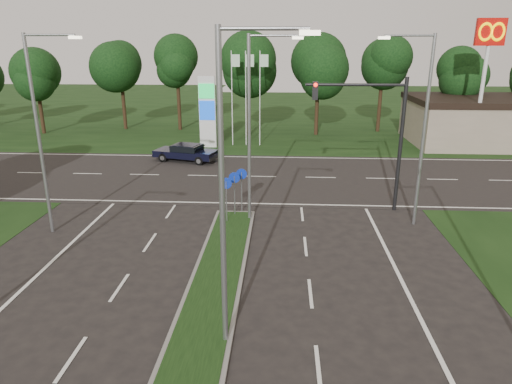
{
  "coord_description": "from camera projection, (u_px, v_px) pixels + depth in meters",
  "views": [
    {
      "loc": [
        2.39,
        -5.54,
        8.56
      ],
      "look_at": [
        1.25,
        13.92,
        2.2
      ],
      "focal_mm": 32.0,
      "sensor_mm": 36.0,
      "label": 1
    }
  ],
  "objects": [
    {
      "name": "verge_far",
      "position": [
        265.0,
        112.0,
        60.25
      ],
      "size": [
        160.0,
        50.0,
        0.02
      ],
      "primitive_type": "cube",
      "color": "black",
      "rests_on": "ground"
    },
    {
      "name": "cross_road",
      "position": [
        246.0,
        176.0,
        30.82
      ],
      "size": [
        160.0,
        12.0,
        0.02
      ],
      "primitive_type": "cube",
      "color": "black",
      "rests_on": "ground"
    },
    {
      "name": "commercial_building",
      "position": [
        504.0,
        121.0,
        40.37
      ],
      "size": [
        16.0,
        9.0,
        4.0
      ],
      "primitive_type": "cube",
      "color": "gray",
      "rests_on": "ground"
    },
    {
      "name": "streetlight_median_near",
      "position": [
        229.0,
        181.0,
        12.11
      ],
      "size": [
        2.53,
        0.22,
        9.0
      ],
      "color": "gray",
      "rests_on": "ground"
    },
    {
      "name": "streetlight_median_far",
      "position": [
        253.0,
        121.0,
        21.6
      ],
      "size": [
        2.53,
        0.22,
        9.0
      ],
      "color": "gray",
      "rests_on": "ground"
    },
    {
      "name": "streetlight_left_far",
      "position": [
        42.0,
        126.0,
        20.22
      ],
      "size": [
        2.53,
        0.22,
        9.0
      ],
      "color": "gray",
      "rests_on": "ground"
    },
    {
      "name": "streetlight_right_far",
      "position": [
        421.0,
        122.0,
        21.17
      ],
      "size": [
        2.53,
        0.22,
        9.0
      ],
      "rotation": [
        0.0,
        0.0,
        3.14
      ],
      "color": "gray",
      "rests_on": "ground"
    },
    {
      "name": "traffic_signal",
      "position": [
        377.0,
        124.0,
        23.28
      ],
      "size": [
        5.1,
        0.42,
        7.0
      ],
      "color": "black",
      "rests_on": "ground"
    },
    {
      "name": "median_signs",
      "position": [
        234.0,
        186.0,
        23.08
      ],
      "size": [
        1.16,
        1.76,
        2.38
      ],
      "color": "gray",
      "rests_on": "ground"
    },
    {
      "name": "gas_pylon",
      "position": [
        210.0,
        110.0,
        38.63
      ],
      "size": [
        5.8,
        1.26,
        8.0
      ],
      "color": "silver",
      "rests_on": "ground"
    },
    {
      "name": "mcdonalds_sign",
      "position": [
        488.0,
        51.0,
        34.91
      ],
      "size": [
        2.2,
        0.47,
        10.4
      ],
      "color": "silver",
      "rests_on": "ground"
    },
    {
      "name": "treeline_far",
      "position": [
        260.0,
        62.0,
        43.82
      ],
      "size": [
        6.0,
        6.0,
        9.9
      ],
      "color": "black",
      "rests_on": "ground"
    },
    {
      "name": "navy_sedan",
      "position": [
        186.0,
        152.0,
        34.67
      ],
      "size": [
        5.05,
        3.12,
        1.29
      ],
      "rotation": [
        0.0,
        0.0,
        1.3
      ],
      "color": "black",
      "rests_on": "ground"
    }
  ]
}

